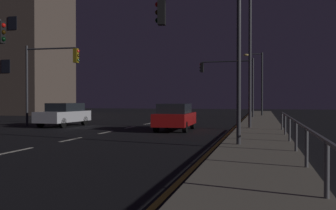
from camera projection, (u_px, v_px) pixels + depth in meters
The scene contains 12 objects.
ground_plane at pixel (109, 132), 21.68m from camera, with size 112.00×112.00×0.00m, color black.
sidewalk_right at pixel (259, 133), 19.73m from camera, with size 2.70×77.00×0.14m, color gray.
lane_markings_center at pixel (130, 127), 25.08m from camera, with size 0.14×50.00×0.01m.
lane_edge_line at pixel (235, 127), 24.97m from camera, with size 0.14×53.00×0.01m.
car at pixel (175, 116), 22.41m from camera, with size 1.94×4.45×1.57m.
car_oncoming at pixel (64, 114), 26.11m from camera, with size 2.03×4.48×1.57m.
traffic_light_far_right at pixel (204, 37), 14.39m from camera, with size 3.18×0.63×5.72m.
traffic_light_far_left at pixel (229, 75), 37.24m from camera, with size 5.24×0.54×5.61m.
traffic_light_far_center at pixel (49, 69), 26.38m from camera, with size 4.02×0.35×5.54m.
street_lamp_mid_block at pixel (259, 77), 40.79m from camera, with size 2.03×0.57×6.65m.
street_lamp_across_street at pixel (247, 46), 22.81m from camera, with size 1.37×1.02×8.19m.
barrier_fence at pixel (301, 132), 10.91m from camera, with size 0.09×21.53×0.98m.
Camera 1 is at (8.35, -2.76, 1.78)m, focal length 41.35 mm.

